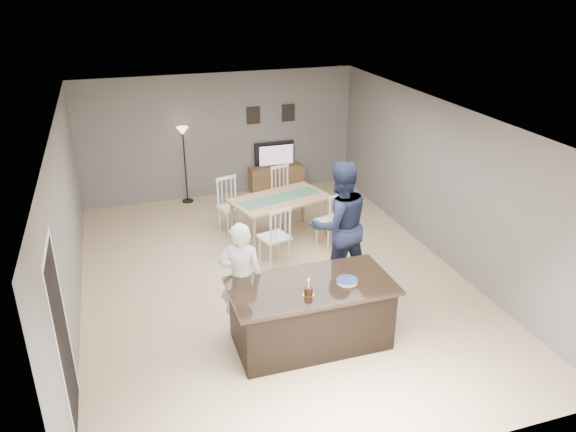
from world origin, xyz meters
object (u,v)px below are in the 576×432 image
object	(u,v)px
birthday_cake	(308,291)
kitchen_island	(311,313)
floor_lamp	(184,145)
television	(275,154)
woman	(241,279)
tv_console	(276,179)
plate_stack	(347,281)
dining_table	(280,205)
man	(339,225)

from	to	relation	value
birthday_cake	kitchen_island	bearing A→B (deg)	61.17
floor_lamp	kitchen_island	bearing A→B (deg)	-81.61
television	woman	size ratio (longest dim) A/B	0.55
birthday_cake	tv_console	bearing A→B (deg)	77.12
plate_stack	woman	bearing A→B (deg)	153.02
kitchen_island	dining_table	world-z (taller)	dining_table
tv_console	floor_lamp	world-z (taller)	floor_lamp
woman	man	distance (m)	1.94
woman	floor_lamp	distance (m)	5.06
tv_console	television	world-z (taller)	television
kitchen_island	tv_console	bearing A→B (deg)	77.84
woman	plate_stack	bearing A→B (deg)	171.51
television	floor_lamp	distance (m)	2.07
woman	floor_lamp	world-z (taller)	floor_lamp
woman	man	bearing A→B (deg)	-137.08
plate_stack	floor_lamp	bearing A→B (deg)	102.73
man	plate_stack	world-z (taller)	man
plate_stack	birthday_cake	bearing A→B (deg)	-167.42
plate_stack	floor_lamp	world-z (taller)	floor_lamp
birthday_cake	television	bearing A→B (deg)	77.27
plate_stack	dining_table	bearing A→B (deg)	88.28
birthday_cake	woman	bearing A→B (deg)	131.42
kitchen_island	woman	distance (m)	1.05
tv_console	woman	size ratio (longest dim) A/B	0.73
kitchen_island	birthday_cake	bearing A→B (deg)	-118.83
woman	kitchen_island	bearing A→B (deg)	164.34
kitchen_island	birthday_cake	world-z (taller)	birthday_cake
tv_console	birthday_cake	size ratio (longest dim) A/B	5.16
floor_lamp	television	bearing A→B (deg)	1.41
tv_console	dining_table	distance (m)	2.48
tv_console	birthday_cake	bearing A→B (deg)	-102.88
birthday_cake	floor_lamp	world-z (taller)	floor_lamp
woman	man	world-z (taller)	man
woman	man	xyz separation A→B (m)	(1.76, 0.80, 0.20)
tv_console	dining_table	xyz separation A→B (m)	(-0.64, -2.37, 0.38)
kitchen_island	birthday_cake	distance (m)	0.56
television	birthday_cake	bearing A→B (deg)	77.27
birthday_cake	plate_stack	distance (m)	0.60
dining_table	floor_lamp	size ratio (longest dim) A/B	1.41
kitchen_island	birthday_cake	size ratio (longest dim) A/B	9.24
plate_stack	tv_console	bearing A→B (deg)	82.56
plate_stack	kitchen_island	bearing A→B (deg)	168.11
kitchen_island	dining_table	xyz separation A→B (m)	(0.56, 3.20, 0.23)
dining_table	floor_lamp	xyz separation A→B (m)	(-1.38, 2.39, 0.61)
plate_stack	dining_table	distance (m)	3.31
birthday_cake	plate_stack	xyz separation A→B (m)	(0.58, 0.13, -0.03)
woman	dining_table	world-z (taller)	woman
birthday_cake	floor_lamp	bearing A→B (deg)	96.86
man	television	bearing A→B (deg)	-95.29
television	kitchen_island	bearing A→B (deg)	77.99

